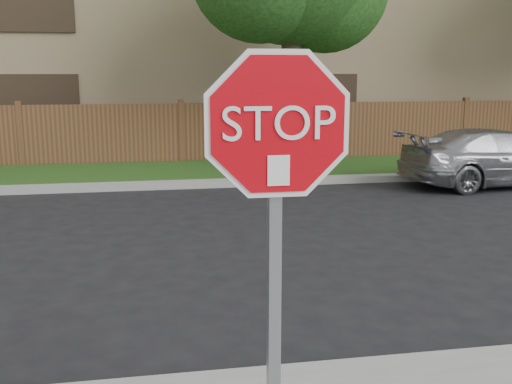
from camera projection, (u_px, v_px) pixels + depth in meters
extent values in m
plane|color=black|center=(263.00, 377.00, 4.79)|extent=(90.00, 90.00, 0.00)
cube|color=gray|center=(191.00, 184.00, 12.64)|extent=(70.00, 0.30, 0.15)
cube|color=#1E4714|center=(186.00, 172.00, 14.24)|extent=(70.00, 3.00, 0.12)
cube|color=#4F311B|center=(182.00, 134.00, 15.64)|extent=(70.00, 0.12, 1.60)
cube|color=#9B8560|center=(171.00, 54.00, 20.61)|extent=(34.00, 8.00, 6.00)
cylinder|color=#382B21|center=(290.00, 91.00, 14.20)|extent=(0.44, 0.44, 3.92)
cube|color=gray|center=(274.00, 296.00, 3.12)|extent=(0.06, 0.06, 2.30)
cylinder|color=white|center=(278.00, 125.00, 2.88)|extent=(1.01, 0.02, 1.01)
cylinder|color=#B90710|center=(278.00, 125.00, 2.87)|extent=(0.93, 0.02, 0.93)
cube|color=white|center=(279.00, 171.00, 2.90)|extent=(0.11, 0.00, 0.15)
imported|color=#9C9DA3|center=(496.00, 157.00, 12.81)|extent=(4.32, 2.08, 1.21)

